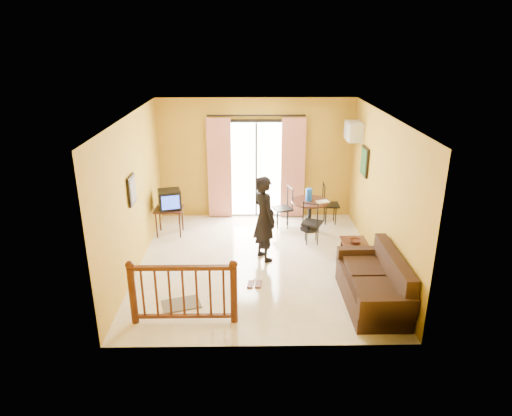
{
  "coord_description": "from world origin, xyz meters",
  "views": [
    {
      "loc": [
        -0.16,
        -7.79,
        4.06
      ],
      "look_at": [
        -0.04,
        0.2,
        1.05
      ],
      "focal_mm": 32.0,
      "sensor_mm": 36.0,
      "label": 1
    }
  ],
  "objects_px": {
    "television": "(170,199)",
    "coffee_table": "(356,251)",
    "standing_person": "(264,218)",
    "dining_table": "(310,207)",
    "sofa": "(376,285)"
  },
  "relations": [
    {
      "from": "dining_table",
      "to": "standing_person",
      "type": "height_order",
      "value": "standing_person"
    },
    {
      "from": "television",
      "to": "standing_person",
      "type": "xyz_separation_m",
      "value": [
        1.99,
        -1.2,
        0.03
      ]
    },
    {
      "from": "dining_table",
      "to": "standing_person",
      "type": "bearing_deg",
      "value": -127.05
    },
    {
      "from": "sofa",
      "to": "standing_person",
      "type": "height_order",
      "value": "standing_person"
    },
    {
      "from": "television",
      "to": "coffee_table",
      "type": "xyz_separation_m",
      "value": [
        3.72,
        -1.44,
        -0.55
      ]
    },
    {
      "from": "sofa",
      "to": "standing_person",
      "type": "bearing_deg",
      "value": 136.4
    },
    {
      "from": "standing_person",
      "to": "coffee_table",
      "type": "bearing_deg",
      "value": -126.03
    },
    {
      "from": "dining_table",
      "to": "coffee_table",
      "type": "xyz_separation_m",
      "value": [
        0.68,
        -1.64,
        -0.29
      ]
    },
    {
      "from": "television",
      "to": "sofa",
      "type": "height_order",
      "value": "television"
    },
    {
      "from": "coffee_table",
      "to": "sofa",
      "type": "xyz_separation_m",
      "value": [
        0.01,
        -1.39,
        0.07
      ]
    },
    {
      "from": "coffee_table",
      "to": "sofa",
      "type": "bearing_deg",
      "value": -89.74
    },
    {
      "from": "dining_table",
      "to": "coffee_table",
      "type": "height_order",
      "value": "dining_table"
    },
    {
      "from": "dining_table",
      "to": "coffee_table",
      "type": "bearing_deg",
      "value": -67.46
    },
    {
      "from": "standing_person",
      "to": "dining_table",
      "type": "bearing_deg",
      "value": -65.17
    },
    {
      "from": "sofa",
      "to": "standing_person",
      "type": "relative_size",
      "value": 1.08
    }
  ]
}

